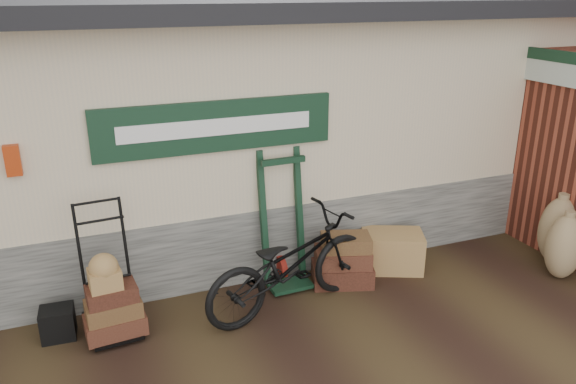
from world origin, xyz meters
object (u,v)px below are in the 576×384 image
object	(u,v)px
porter_trolley	(107,269)
green_barrow	(283,220)
bicycle	(290,259)
black_trunk	(58,323)
wicker_hamper	(392,251)
suitcase_stack	(343,259)

from	to	relation	value
porter_trolley	green_barrow	size ratio (longest dim) A/B	0.87
bicycle	porter_trolley	bearing A→B (deg)	68.16
porter_trolley	green_barrow	distance (m)	2.02
black_trunk	bicycle	distance (m)	2.45
green_barrow	black_trunk	size ratio (longest dim) A/B	4.99
green_barrow	bicycle	bearing A→B (deg)	-105.73
bicycle	wicker_hamper	bearing A→B (deg)	-88.89
green_barrow	black_trunk	xyz separation A→B (m)	(-2.52, -0.21, -0.65)
wicker_hamper	suitcase_stack	bearing A→B (deg)	-172.30
porter_trolley	suitcase_stack	distance (m)	2.68
wicker_hamper	black_trunk	xyz separation A→B (m)	(-3.91, -0.03, -0.08)
black_trunk	suitcase_stack	bearing A→B (deg)	-1.19
green_barrow	black_trunk	bearing A→B (deg)	-176.92
porter_trolley	wicker_hamper	xyz separation A→B (m)	(3.39, 0.11, -0.46)
suitcase_stack	black_trunk	xyz separation A→B (m)	(-3.17, 0.07, -0.15)
porter_trolley	wicker_hamper	world-z (taller)	porter_trolley
porter_trolley	bicycle	bearing A→B (deg)	-13.29
suitcase_stack	wicker_hamper	distance (m)	0.75
wicker_hamper	black_trunk	bearing A→B (deg)	-179.50
wicker_hamper	black_trunk	size ratio (longest dim) A/B	2.28
porter_trolley	suitcase_stack	xyz separation A→B (m)	(2.65, 0.01, -0.39)
green_barrow	suitcase_stack	distance (m)	0.86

